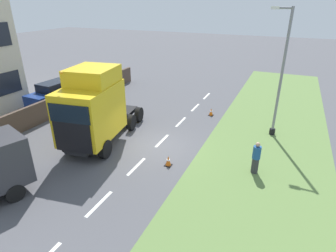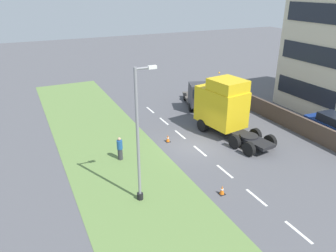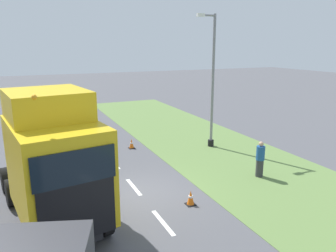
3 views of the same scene
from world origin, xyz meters
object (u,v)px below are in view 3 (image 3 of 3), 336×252
object	(u,v)px
lamp_post	(212,89)
pedestrian	(260,160)
traffic_cone_trailing	(132,144)
lorry_cab	(54,162)
traffic_cone_lead	(191,198)

from	to	relation	value
lamp_post	pedestrian	size ratio (longest dim) A/B	4.50
traffic_cone_trailing	pedestrian	bearing A→B (deg)	121.92
lorry_cab	traffic_cone_lead	world-z (taller)	lorry_cab
lorry_cab	traffic_cone_trailing	xyz separation A→B (m)	(-4.92, -7.31, -2.03)
lorry_cab	pedestrian	bearing A→B (deg)	176.34
lorry_cab	pedestrian	distance (m)	9.15
lamp_post	traffic_cone_trailing	xyz separation A→B (m)	(4.44, -1.58, -3.22)
lamp_post	pedestrian	distance (m)	5.66
lorry_cab	pedestrian	xyz separation A→B (m)	(-9.00, -0.75, -1.48)
lorry_cab	traffic_cone_trailing	distance (m)	9.04
lorry_cab	traffic_cone_lead	distance (m)	5.21
lorry_cab	traffic_cone_trailing	size ratio (longest dim) A/B	12.85
lorry_cab	traffic_cone_lead	xyz separation A→B (m)	(-4.78, 0.38, -2.03)
traffic_cone_lead	traffic_cone_trailing	distance (m)	7.69
lorry_cab	lamp_post	size ratio (longest dim) A/B	0.97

